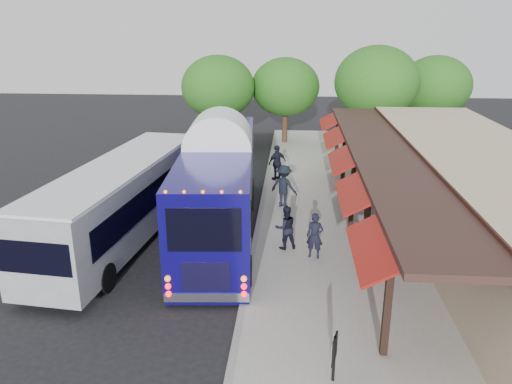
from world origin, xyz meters
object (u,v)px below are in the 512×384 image
(city_bus, at_px, (123,198))
(coach_bus, at_px, (220,182))
(ped_b, at_px, (286,228))
(ped_c, at_px, (277,163))
(ped_a, at_px, (315,236))
(sign_board, at_px, (334,351))
(ped_d, at_px, (284,186))

(city_bus, bearing_deg, coach_bus, 22.46)
(city_bus, xyz_separation_m, ped_b, (6.27, -0.76, -0.72))
(city_bus, distance_m, ped_c, 9.70)
(ped_a, bearing_deg, coach_bus, 159.28)
(ped_c, bearing_deg, sign_board, 58.30)
(ped_a, height_order, ped_d, ped_d)
(city_bus, xyz_separation_m, ped_d, (6.11, 3.71, -0.57))
(ped_c, bearing_deg, coach_bus, 34.74)
(ped_b, height_order, ped_d, ped_d)
(ped_d, bearing_deg, coach_bus, 72.68)
(coach_bus, relative_size, city_bus, 1.06)
(ped_a, bearing_deg, sign_board, -74.99)
(ped_d, bearing_deg, city_bus, 57.42)
(city_bus, height_order, ped_d, city_bus)
(ped_b, distance_m, sign_board, 7.27)
(city_bus, bearing_deg, ped_d, 37.21)
(ped_b, bearing_deg, ped_c, -103.99)
(sign_board, bearing_deg, ped_a, 105.82)
(city_bus, relative_size, sign_board, 9.86)
(coach_bus, height_order, ped_a, coach_bus)
(city_bus, xyz_separation_m, sign_board, (7.53, -7.92, -0.75))
(city_bus, bearing_deg, ped_a, -5.05)
(coach_bus, bearing_deg, ped_a, -38.15)
(sign_board, bearing_deg, city_bus, 147.52)
(coach_bus, xyz_separation_m, ped_d, (2.50, 2.64, -0.96))
(ped_c, height_order, sign_board, ped_c)
(ped_d, distance_m, sign_board, 11.72)
(coach_bus, distance_m, ped_d, 3.77)
(ped_a, distance_m, ped_b, 1.24)
(coach_bus, height_order, ped_c, coach_bus)
(coach_bus, bearing_deg, ped_c, 68.93)
(city_bus, relative_size, ped_c, 6.18)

